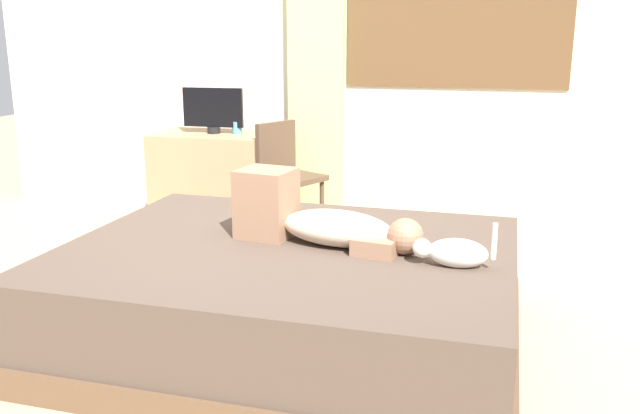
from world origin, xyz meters
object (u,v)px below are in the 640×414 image
object	(u,v)px
person_lying	(318,220)
desk	(215,180)
cup	(237,128)
tv_monitor	(213,110)
bed	(289,295)
chair_by_desk	(286,170)
cat	(453,252)

from	to	relation	value
person_lying	desk	xyz separation A→B (m)	(-1.36, 1.77, -0.25)
person_lying	cup	xyz separation A→B (m)	(-1.17, 1.80, 0.17)
desk	tv_monitor	distance (m)	0.55
person_lying	cup	world-z (taller)	person_lying
bed	tv_monitor	world-z (taller)	tv_monitor
bed	chair_by_desk	bearing A→B (deg)	109.09
desk	chair_by_desk	distance (m)	0.67
tv_monitor	cup	bearing A→B (deg)	8.95
bed	cat	world-z (taller)	cat
desk	chair_by_desk	world-z (taller)	chair_by_desk
cup	tv_monitor	bearing A→B (deg)	-171.05
cup	chair_by_desk	size ratio (longest dim) A/B	0.11
desk	tv_monitor	xyz separation A→B (m)	(0.01, -0.00, 0.55)
cat	person_lying	bearing A→B (deg)	164.71
tv_monitor	chair_by_desk	world-z (taller)	tv_monitor
desk	chair_by_desk	xyz separation A→B (m)	(0.64, -0.14, 0.14)
bed	cup	size ratio (longest dim) A/B	22.92
cat	desk	world-z (taller)	desk
bed	desk	size ratio (longest dim) A/B	2.42
bed	chair_by_desk	distance (m)	1.83
cup	cat	bearing A→B (deg)	-47.18
cup	chair_by_desk	distance (m)	0.56
person_lying	cup	distance (m)	2.15
tv_monitor	cup	world-z (taller)	tv_monitor
tv_monitor	cup	xyz separation A→B (m)	(0.18, 0.03, -0.13)
tv_monitor	cup	distance (m)	0.23
chair_by_desk	cat	bearing A→B (deg)	-52.62
person_lying	tv_monitor	world-z (taller)	tv_monitor
bed	chair_by_desk	world-z (taller)	chair_by_desk
cup	person_lying	bearing A→B (deg)	-56.94
chair_by_desk	bed	bearing A→B (deg)	-70.91
desk	cup	world-z (taller)	cup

